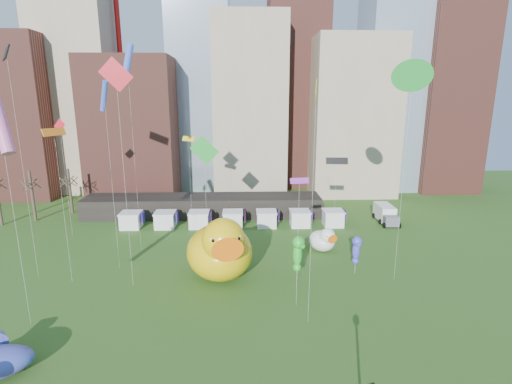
{
  "coord_description": "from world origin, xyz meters",
  "views": [
    {
      "loc": [
        2.57,
        -18.68,
        18.58
      ],
      "look_at": [
        3.49,
        8.41,
        12.0
      ],
      "focal_mm": 27.0,
      "sensor_mm": 36.0,
      "label": 1
    }
  ],
  "objects_px": {
    "seahorse_purple": "(356,248)",
    "box_truck": "(385,214)",
    "big_duck": "(220,249)",
    "seahorse_green": "(298,251)",
    "small_duck": "(323,240)"
  },
  "relations": [
    {
      "from": "seahorse_purple",
      "to": "box_truck",
      "type": "distance_m",
      "value": 20.52
    },
    {
      "from": "big_duck",
      "to": "box_truck",
      "type": "bearing_deg",
      "value": 24.64
    },
    {
      "from": "seahorse_purple",
      "to": "box_truck",
      "type": "relative_size",
      "value": 0.71
    },
    {
      "from": "seahorse_green",
      "to": "box_truck",
      "type": "relative_size",
      "value": 0.88
    },
    {
      "from": "seahorse_green",
      "to": "box_truck",
      "type": "bearing_deg",
      "value": 32.59
    },
    {
      "from": "seahorse_purple",
      "to": "box_truck",
      "type": "xyz_separation_m",
      "value": [
        9.85,
        17.93,
        -1.69
      ]
    },
    {
      "from": "box_truck",
      "to": "big_duck",
      "type": "bearing_deg",
      "value": -141.57
    },
    {
      "from": "seahorse_purple",
      "to": "seahorse_green",
      "type": "bearing_deg",
      "value": -157.97
    },
    {
      "from": "seahorse_purple",
      "to": "box_truck",
      "type": "height_order",
      "value": "seahorse_purple"
    },
    {
      "from": "big_duck",
      "to": "seahorse_purple",
      "type": "xyz_separation_m",
      "value": [
        14.54,
        0.71,
        -0.35
      ]
    },
    {
      "from": "seahorse_green",
      "to": "box_truck",
      "type": "xyz_separation_m",
      "value": [
        16.57,
        20.48,
        -2.48
      ]
    },
    {
      "from": "seahorse_purple",
      "to": "box_truck",
      "type": "bearing_deg",
      "value": 62.46
    },
    {
      "from": "seahorse_green",
      "to": "box_truck",
      "type": "distance_m",
      "value": 26.46
    },
    {
      "from": "big_duck",
      "to": "small_duck",
      "type": "distance_m",
      "value": 14.45
    },
    {
      "from": "seahorse_green",
      "to": "seahorse_purple",
      "type": "bearing_deg",
      "value": 2.35
    }
  ]
}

